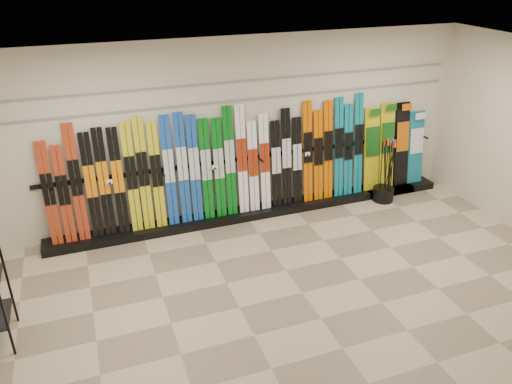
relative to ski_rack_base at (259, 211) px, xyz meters
name	(u,v)px	position (x,y,z in m)	size (l,w,h in m)	color
floor	(302,293)	(-0.22, -2.28, -0.06)	(8.00, 8.00, 0.00)	#88735E
back_wall	(241,130)	(-0.22, 0.22, 1.44)	(8.00, 8.00, 0.00)	beige
ceiling	(313,68)	(-0.22, -2.28, 2.94)	(8.00, 8.00, 0.00)	silver
ski_rack_base	(259,211)	(0.00, 0.00, 0.00)	(8.00, 0.40, 0.12)	black
skis	(219,167)	(-0.67, 0.06, 0.91)	(5.37, 0.25, 1.82)	#AB3215
snowboards	(394,147)	(2.70, 0.08, 0.81)	(1.27, 0.24, 1.58)	gold
pole_bin	(383,194)	(2.33, -0.28, 0.07)	(0.38, 0.38, 0.25)	black
ski_poles	(388,171)	(2.33, -0.33, 0.55)	(0.29, 0.24, 1.18)	black
slatwall_rail_0	(241,100)	(-0.22, 0.20, 1.94)	(7.60, 0.02, 0.03)	gray
slatwall_rail_1	(241,81)	(-0.22, 0.20, 2.24)	(7.60, 0.02, 0.03)	gray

